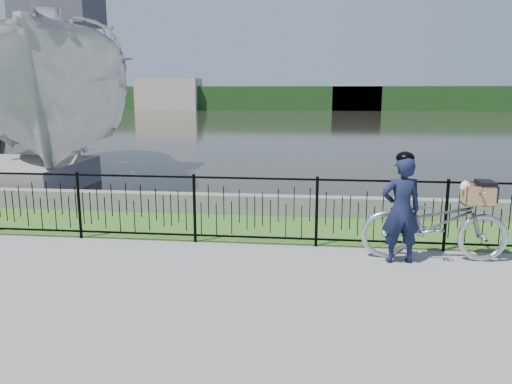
# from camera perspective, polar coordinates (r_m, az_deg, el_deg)

# --- Properties ---
(ground) EXTENTS (120.00, 120.00, 0.00)m
(ground) POSITION_cam_1_polar(r_m,az_deg,el_deg) (6.76, -1.78, -10.02)
(ground) COLOR gray
(ground) RESTS_ON ground
(grass_strip) EXTENTS (60.00, 2.00, 0.01)m
(grass_strip) POSITION_cam_1_polar(r_m,az_deg,el_deg) (9.21, 0.60, -4.09)
(grass_strip) COLOR #36661F
(grass_strip) RESTS_ON ground
(water) EXTENTS (120.00, 120.00, 0.00)m
(water) POSITION_cam_1_polar(r_m,az_deg,el_deg) (39.31, 5.36, 7.86)
(water) COLOR black
(water) RESTS_ON ground
(quay_wall) EXTENTS (60.00, 0.30, 0.40)m
(quay_wall) POSITION_cam_1_polar(r_m,az_deg,el_deg) (10.12, 1.20, -1.50)
(quay_wall) COLOR slate
(quay_wall) RESTS_ON ground
(fence) EXTENTS (14.00, 0.06, 1.15)m
(fence) POSITION_cam_1_polar(r_m,az_deg,el_deg) (8.10, -0.15, -2.09)
(fence) COLOR black
(fence) RESTS_ON ground
(far_treeline) EXTENTS (120.00, 6.00, 3.00)m
(far_treeline) POSITION_cam_1_polar(r_m,az_deg,el_deg) (66.23, 5.98, 10.62)
(far_treeline) COLOR #1E4119
(far_treeline) RESTS_ON ground
(far_building_left) EXTENTS (8.00, 4.00, 4.00)m
(far_building_left) POSITION_cam_1_polar(r_m,az_deg,el_deg) (66.96, -9.92, 10.95)
(far_building_left) COLOR #B2A58F
(far_building_left) RESTS_ON ground
(far_building_right) EXTENTS (6.00, 3.00, 3.20)m
(far_building_right) POSITION_cam_1_polar(r_m,az_deg,el_deg) (64.92, 11.36, 10.53)
(far_building_right) COLOR #B2A58F
(far_building_right) RESTS_ON ground
(bicycle_rig) EXTENTS (2.12, 0.74, 1.22)m
(bicycle_rig) POSITION_cam_1_polar(r_m,az_deg,el_deg) (7.86, 19.75, -3.29)
(bicycle_rig) COLOR #B3B8C0
(bicycle_rig) RESTS_ON ground
(cyclist) EXTENTS (0.62, 0.46, 1.63)m
(cyclist) POSITION_cam_1_polar(r_m,az_deg,el_deg) (7.51, 16.26, -1.80)
(cyclist) COLOR #121832
(cyclist) RESTS_ON ground
(boat_near) EXTENTS (7.59, 11.31, 5.89)m
(boat_near) POSITION_cam_1_polar(r_m,az_deg,el_deg) (15.93, -21.00, 9.55)
(boat_near) COLOR #ADAEAE
(boat_near) RESTS_ON water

